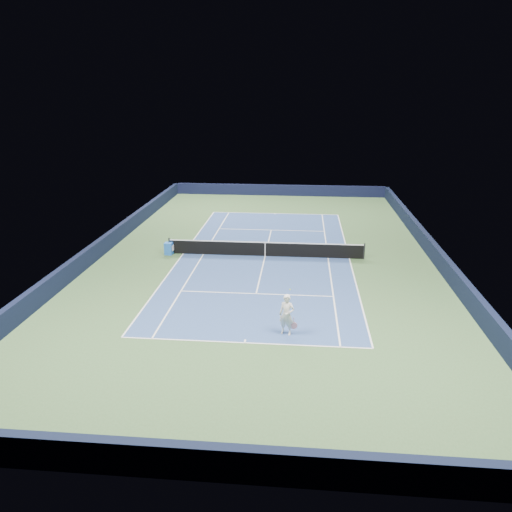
{
  "coord_description": "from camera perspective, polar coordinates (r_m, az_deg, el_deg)",
  "views": [
    {
      "loc": [
        2.27,
        -31.03,
        10.44
      ],
      "look_at": [
        -0.32,
        -3.0,
        1.0
      ],
      "focal_mm": 35.0,
      "sensor_mm": 36.0,
      "label": 1
    }
  ],
  "objects": [
    {
      "name": "ground",
      "position": [
        32.82,
        1.05,
        -0.01
      ],
      "size": [
        40.0,
        40.0,
        0.0
      ],
      "primitive_type": "plane",
      "color": "#36552E",
      "rests_on": "ground"
    },
    {
      "name": "service_line_far",
      "position": [
        38.92,
        1.75,
        2.99
      ],
      "size": [
        8.23,
        0.08,
        0.0
      ],
      "primitive_type": "cube",
      "color": "white",
      "rests_on": "ground"
    },
    {
      "name": "center_service_line",
      "position": [
        32.82,
        1.05,
        0.0
      ],
      "size": [
        0.08,
        12.8,
        0.0
      ],
      "primitive_type": "cube",
      "color": "white",
      "rests_on": "ground"
    },
    {
      "name": "court_surface",
      "position": [
        32.82,
        1.05,
        -0.01
      ],
      "size": [
        10.97,
        23.77,
        0.01
      ],
      "primitive_type": "cube",
      "color": "navy",
      "rests_on": "ground"
    },
    {
      "name": "baseline_near",
      "position": [
        21.92,
        -1.32,
        -9.88
      ],
      "size": [
        10.97,
        0.08,
        0.0
      ],
      "primitive_type": "cube",
      "color": "white",
      "rests_on": "ground"
    },
    {
      "name": "sideline_singles_right",
      "position": [
        32.79,
        8.23,
        -0.21
      ],
      "size": [
        0.08,
        23.77,
        0.0
      ],
      "primitive_type": "cube",
      "color": "white",
      "rests_on": "ground"
    },
    {
      "name": "sideline_singles_left",
      "position": [
        33.35,
        -6.02,
        0.21
      ],
      "size": [
        0.08,
        23.77,
        0.0
      ],
      "primitive_type": "cube",
      "color": "white",
      "rests_on": "ground"
    },
    {
      "name": "baseline_far",
      "position": [
        44.22,
        2.2,
        4.88
      ],
      "size": [
        10.97,
        0.08,
        0.0
      ],
      "primitive_type": "cube",
      "color": "white",
      "rests_on": "ground"
    },
    {
      "name": "tennis_net",
      "position": [
        32.66,
        1.05,
        0.83
      ],
      "size": [
        12.9,
        0.1,
        1.07
      ],
      "color": "black",
      "rests_on": "ground"
    },
    {
      "name": "center_mark_near",
      "position": [
        22.05,
        -1.27,
        -9.7
      ],
      "size": [
        0.08,
        0.3,
        0.0
      ],
      "primitive_type": "cube",
      "color": "white",
      "rests_on": "ground"
    },
    {
      "name": "tennis_player",
      "position": [
        22.28,
        3.54,
        -6.73
      ],
      "size": [
        0.88,
        1.35,
        1.89
      ],
      "color": "silver",
      "rests_on": "ground"
    },
    {
      "name": "center_mark_far",
      "position": [
        44.08,
        2.19,
        4.84
      ],
      "size": [
        0.08,
        0.3,
        0.0
      ],
      "primitive_type": "cube",
      "color": "white",
      "rests_on": "ground"
    },
    {
      "name": "wall_right",
      "position": [
        33.67,
        19.75,
        0.33
      ],
      "size": [
        0.35,
        40.0,
        1.1
      ],
      "primitive_type": "cube",
      "color": "black",
      "rests_on": "ground"
    },
    {
      "name": "wall_far",
      "position": [
        51.86,
        2.7,
        7.53
      ],
      "size": [
        22.0,
        0.35,
        1.1
      ],
      "primitive_type": "cube",
      "color": "black",
      "rests_on": "ground"
    },
    {
      "name": "sideline_doubles_left",
      "position": [
        33.64,
        -8.31,
        0.28
      ],
      "size": [
        0.08,
        23.77,
        0.0
      ],
      "primitive_type": "cube",
      "color": "white",
      "rests_on": "ground"
    },
    {
      "name": "wall_left",
      "position": [
        35.1,
        -16.86,
        1.36
      ],
      "size": [
        0.35,
        40.0,
        1.1
      ],
      "primitive_type": "cube",
      "color": "black",
      "rests_on": "ground"
    },
    {
      "name": "sponsor_cube",
      "position": [
        33.54,
        -9.94,
        0.85
      ],
      "size": [
        0.58,
        0.49,
        0.82
      ],
      "color": "blue",
      "rests_on": "ground"
    },
    {
      "name": "sideline_doubles_right",
      "position": [
        32.89,
        10.62,
        -0.28
      ],
      "size": [
        0.08,
        23.77,
        0.0
      ],
      "primitive_type": "cube",
      "color": "white",
      "rests_on": "ground"
    },
    {
      "name": "wall_near",
      "position": [
        15.12,
        -5.04,
        -22.41
      ],
      "size": [
        22.0,
        0.35,
        1.1
      ],
      "primitive_type": "cube",
      "color": "black",
      "rests_on": "ground"
    },
    {
      "name": "service_line_near",
      "position": [
        26.84,
        0.02,
        -4.33
      ],
      "size": [
        8.23,
        0.08,
        0.0
      ],
      "primitive_type": "cube",
      "color": "white",
      "rests_on": "ground"
    }
  ]
}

